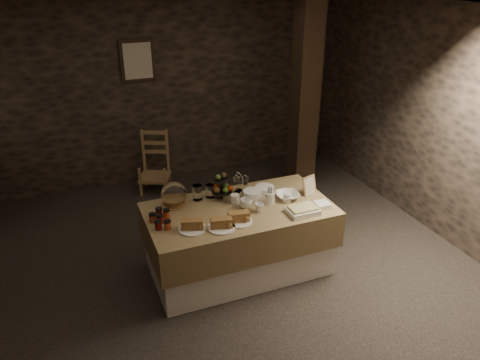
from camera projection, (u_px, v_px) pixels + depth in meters
name	position (u px, v px, depth m)	size (l,w,h in m)	color
ground_plane	(211.00, 271.00, 4.95)	(5.50, 5.00, 0.01)	black
room_shell	(207.00, 132.00, 4.27)	(5.52, 5.02, 2.60)	black
buffet_table	(239.00, 235.00, 4.80)	(1.86, 0.99, 0.74)	white
chair	(153.00, 165.00, 6.52)	(0.52, 0.51, 0.66)	olive
timber_column	(305.00, 97.00, 6.27)	(0.30, 0.30, 2.60)	black
framed_picture	(138.00, 61.00, 6.20)	(0.45, 0.04, 0.55)	black
plate_stack_a	(252.00, 195.00, 4.81)	(0.19, 0.19, 0.10)	white
plate_stack_b	(265.00, 190.00, 4.93)	(0.20, 0.20, 0.09)	white
cutlery_holder	(270.00, 198.00, 4.73)	(0.10, 0.10, 0.12)	white
cup_a	(246.00, 203.00, 4.65)	(0.13, 0.13, 0.10)	white
cup_b	(259.00, 208.00, 4.59)	(0.09, 0.09, 0.09)	white
mug_c	(235.00, 199.00, 4.74)	(0.09, 0.09, 0.10)	white
mug_d	(287.00, 198.00, 4.77)	(0.08, 0.08, 0.09)	white
bowl	(287.00, 196.00, 4.84)	(0.24, 0.24, 0.06)	white
cake_dome	(174.00, 196.00, 4.68)	(0.26, 0.26, 0.26)	olive
fruit_stand	(222.00, 188.00, 4.80)	(0.22, 0.22, 0.31)	black
bread_platter_left	(192.00, 226.00, 4.28)	(0.26, 0.26, 0.11)	white
bread_platter_center	(221.00, 224.00, 4.31)	(0.26, 0.26, 0.11)	white
bread_platter_right	(239.00, 218.00, 4.41)	(0.26, 0.26, 0.11)	white
jam_jars	(161.00, 219.00, 4.40)	(0.20, 0.32, 0.07)	#640B0A
tart_dish	(303.00, 210.00, 4.56)	(0.30, 0.22, 0.07)	white
square_dish	(322.00, 205.00, 4.68)	(0.14, 0.14, 0.04)	white
menu_frame	(310.00, 186.00, 4.91)	(0.17, 0.02, 0.22)	olive
storage_jar_a	(197.00, 193.00, 4.80)	(0.10, 0.10, 0.16)	white
storage_jar_b	(210.00, 191.00, 4.85)	(0.09, 0.09, 0.14)	white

